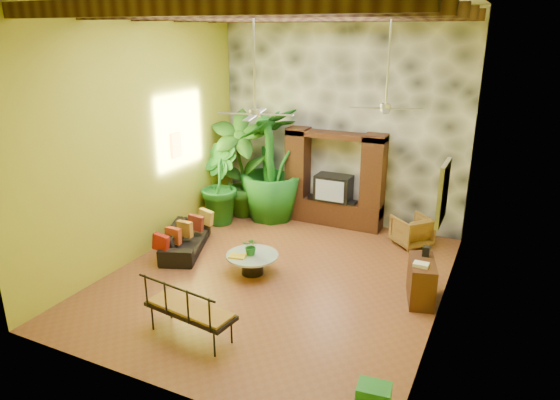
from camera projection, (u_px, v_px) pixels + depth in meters
The scene contains 22 objects.
ground at pixel (277, 277), 9.62m from camera, with size 7.00×7.00×0.00m, color brown.
back_wall at pixel (341, 120), 11.80m from camera, with size 6.00×0.02×5.00m, color gold.
left_wall at pixel (143, 136), 10.05m from camera, with size 0.02×7.00×5.00m, color gold.
right_wall at pixel (453, 170), 7.59m from camera, with size 0.02×7.00×5.00m, color gold.
stone_accent_wall at pixel (340, 120), 11.75m from camera, with size 5.98×0.10×4.98m, color #303237.
ceiling_beams at pixel (276, 13), 8.08m from camera, with size 5.95×5.36×0.22m.
entertainment_center at pixel (334, 186), 11.99m from camera, with size 2.40×0.55×2.30m.
ceiling_fan_front at pixel (255, 101), 8.27m from camera, with size 1.28×1.28×1.86m.
ceiling_fan_back at pixel (386, 96), 8.89m from camera, with size 1.28×1.28×1.86m.
wall_art_mask at pixel (176, 145), 11.01m from camera, with size 0.06×0.32×0.55m, color #BD8F16.
wall_art_painting at pixel (443, 193), 7.16m from camera, with size 0.06×0.70×0.90m, color #215A7C.
sofa at pixel (186, 239), 10.69m from camera, with size 1.81×0.71×0.53m, color black.
wicker_armchair at pixel (412, 231), 10.96m from camera, with size 0.71×0.73×0.67m, color olive.
tall_plant_a at pixel (240, 165), 12.39m from camera, with size 1.41×0.95×2.67m, color #235A17.
tall_plant_b at pixel (218, 183), 12.10m from camera, with size 1.09×0.88×1.98m, color #196220.
tall_plant_c at pixel (271, 164), 12.22m from camera, with size 1.56×1.56×2.79m, color #1A651C.
coffee_table at pixel (252, 261), 9.69m from camera, with size 1.02×1.02×0.40m.
centerpiece_plant at pixel (251, 246), 9.58m from camera, with size 0.32×0.28×0.36m, color #1A661E.
yellow_tray at pixel (237, 256), 9.53m from camera, with size 0.32×0.23×0.03m, color yellow.
iron_bench at pixel (187, 308), 7.52m from camera, with size 1.55×0.73×0.57m.
side_console at pixel (421, 281), 8.70m from camera, with size 0.42×0.92×0.74m, color #311F0F.
green_bin at pixel (374, 398), 6.19m from camera, with size 0.42×0.31×0.36m, color #217E42.
Camera 1 is at (3.79, -7.75, 4.51)m, focal length 32.00 mm.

